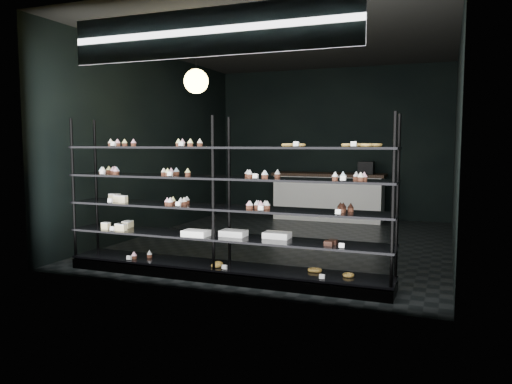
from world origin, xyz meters
TOP-DOWN VIEW (x-y plane):
  - room at (0.00, 0.00)m, footprint 5.01×6.01m
  - display_shelf at (-0.09, -2.45)m, footprint 4.00×0.50m
  - signage at (0.00, -2.93)m, footprint 3.30×0.05m
  - pendant_lamp at (-0.88, -1.50)m, footprint 0.33×0.33m
  - service_counter at (0.09, 2.50)m, footprint 2.32×0.65m

SIDE VIEW (x-z plane):
  - service_counter at x=0.09m, z-range -0.11..1.12m
  - display_shelf at x=-0.09m, z-range -0.33..1.58m
  - room at x=0.00m, z-range 0.00..3.20m
  - pendant_lamp at x=-0.88m, z-range 2.00..2.90m
  - signage at x=0.00m, z-range 2.50..3.00m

